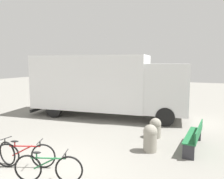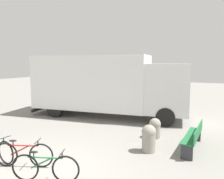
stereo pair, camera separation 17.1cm
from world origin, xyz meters
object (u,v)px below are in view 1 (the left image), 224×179
(bicycle_far, at_px, (48,168))
(bollard_far_bench, at_px, (155,127))
(bicycle_middle, at_px, (25,155))
(bollard_near_bench, at_px, (150,137))
(park_bench, at_px, (195,135))
(delivery_truck, at_px, (106,83))

(bicycle_far, distance_m, bollard_far_bench, 4.50)
(bicycle_far, bearing_deg, bicycle_middle, 142.27)
(bicycle_middle, xyz_separation_m, bollard_near_bench, (2.84, 2.46, 0.11))
(park_bench, bearing_deg, bicycle_far, 143.20)
(delivery_truck, relative_size, bicycle_far, 5.28)
(bollard_far_bench, bearing_deg, bicycle_far, -111.25)
(bicycle_middle, height_order, bollard_far_bench, bicycle_middle)
(delivery_truck, height_order, bicycle_middle, delivery_truck)
(bicycle_middle, relative_size, bicycle_far, 0.99)
(delivery_truck, relative_size, bicycle_middle, 5.33)
(bicycle_middle, xyz_separation_m, bicycle_far, (1.07, -0.35, 0.00))
(park_bench, distance_m, bicycle_middle, 5.26)
(delivery_truck, distance_m, bollard_far_bench, 4.24)
(delivery_truck, relative_size, park_bench, 4.29)
(park_bench, relative_size, bicycle_middle, 1.24)
(bollard_far_bench, bearing_deg, park_bench, -23.29)
(bicycle_middle, distance_m, bicycle_far, 1.13)
(delivery_truck, xyz_separation_m, bicycle_middle, (0.50, -6.27, -1.40))
(park_bench, height_order, bicycle_middle, park_bench)
(delivery_truck, relative_size, bollard_far_bench, 11.09)
(park_bench, relative_size, bollard_far_bench, 2.58)
(delivery_truck, xyz_separation_m, bicycle_far, (1.58, -6.61, -1.40))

